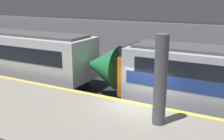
{
  "coord_description": "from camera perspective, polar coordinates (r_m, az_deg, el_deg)",
  "views": [
    {
      "loc": [
        4.26,
        -10.83,
        5.89
      ],
      "look_at": [
        -2.02,
        0.97,
        2.2
      ],
      "focal_mm": 42.0,
      "sensor_mm": 36.0,
      "label": 1
    }
  ],
  "objects": [
    {
      "name": "ground_plane",
      "position": [
        13.04,
        5.94,
        -11.52
      ],
      "size": [
        120.0,
        120.0,
        0.0
      ],
      "primitive_type": "plane",
      "color": "black"
    },
    {
      "name": "platform",
      "position": [
        10.64,
        0.37,
        -14.73
      ],
      "size": [
        40.0,
        5.35,
        1.11
      ],
      "color": "gray",
      "rests_on": "ground"
    },
    {
      "name": "station_rear_barrier",
      "position": [
        18.53,
        14.13,
        3.21
      ],
      "size": [
        50.0,
        0.15,
        4.25
      ],
      "color": "#939399",
      "rests_on": "ground"
    },
    {
      "name": "support_pillar_near",
      "position": [
        10.08,
        10.5,
        -2.28
      ],
      "size": [
        0.5,
        0.5,
        3.55
      ],
      "color": "#56565B",
      "rests_on": "platform"
    }
  ]
}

